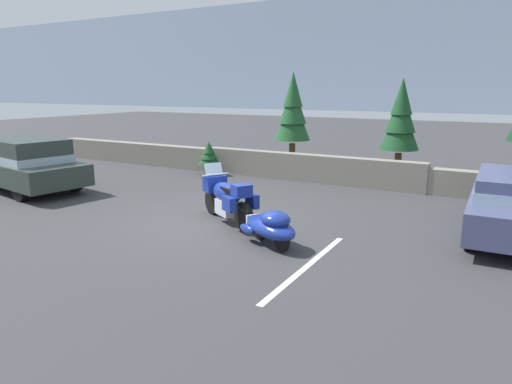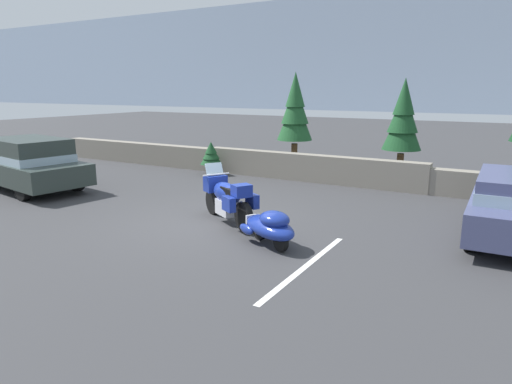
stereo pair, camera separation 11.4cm
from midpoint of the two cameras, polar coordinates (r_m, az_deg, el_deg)
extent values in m
plane|color=#38383A|center=(11.13, -5.76, -3.70)|extent=(80.00, 80.00, 0.00)
cube|color=gray|center=(20.43, -14.97, 4.72)|extent=(8.00, 0.49, 0.87)
cube|color=gray|center=(15.94, 6.14, 3.03)|extent=(8.00, 0.45, 0.93)
cube|color=#99A8BF|center=(104.78, 26.82, 14.10)|extent=(240.00, 80.00, 16.00)
cylinder|color=black|center=(11.72, -5.68, -1.18)|extent=(0.64, 0.45, 0.66)
cylinder|color=black|center=(10.29, -1.82, -3.10)|extent=(0.64, 0.45, 0.66)
cube|color=silver|center=(10.94, -3.76, -1.89)|extent=(0.74, 0.68, 0.36)
ellipsoid|color=navy|center=(10.95, -4.02, -0.10)|extent=(1.26, 0.99, 0.48)
cube|color=navy|center=(11.47, -5.42, 1.08)|extent=(0.57, 0.63, 0.40)
cube|color=#9EB7C6|center=(11.46, -5.56, 2.74)|extent=(0.38, 0.47, 0.34)
cube|color=black|center=(10.66, -3.32, 0.11)|extent=(0.67, 0.59, 0.16)
cube|color=navy|center=(10.23, -2.11, 0.16)|extent=(0.48, 0.51, 0.28)
cube|color=navy|center=(10.20, -3.72, -1.51)|extent=(0.43, 0.34, 0.32)
cube|color=navy|center=(10.48, -0.78, -1.10)|extent=(0.43, 0.34, 0.32)
cylinder|color=silver|center=(11.38, -5.34, 2.17)|extent=(0.39, 0.62, 0.04)
cylinder|color=silver|center=(11.61, -5.60, -0.04)|extent=(0.25, 0.19, 0.54)
cylinder|color=black|center=(9.73, 0.17, -4.70)|extent=(0.43, 0.31, 0.44)
cylinder|color=black|center=(9.07, 2.83, -6.05)|extent=(0.43, 0.31, 0.44)
ellipsoid|color=navy|center=(9.35, 1.46, -4.42)|extent=(1.64, 1.34, 0.40)
ellipsoid|color=navy|center=(9.14, 2.06, -3.39)|extent=(0.90, 0.85, 0.32)
cube|color=silver|center=(9.94, -0.70, -3.49)|extent=(0.21, 0.31, 0.24)
ellipsoid|color=navy|center=(9.56, -1.49, -4.65)|extent=(0.52, 0.38, 0.20)
ellipsoid|color=navy|center=(9.87, 1.77, -4.09)|extent=(0.52, 0.38, 0.20)
cylinder|color=silver|center=(10.29, -1.78, -3.44)|extent=(0.63, 0.40, 0.05)
cylinder|color=black|center=(17.99, -26.63, 2.44)|extent=(0.71, 0.33, 0.68)
cylinder|color=black|center=(14.65, -27.49, 0.28)|extent=(0.71, 0.33, 0.68)
cylinder|color=black|center=(15.37, -21.88, 1.33)|extent=(0.71, 0.33, 0.68)
cube|color=#2D3833|center=(16.27, -27.11, 2.40)|extent=(5.05, 2.69, 0.64)
cube|color=#2D3833|center=(15.96, -26.99, 4.68)|extent=(2.88, 2.11, 0.70)
cube|color=#9EB7C6|center=(15.99, -26.91, 3.87)|extent=(2.93, 2.16, 0.24)
cylinder|color=black|center=(12.71, 25.78, -1.26)|extent=(0.23, 0.68, 0.68)
cylinder|color=black|center=(10.01, 24.96, -4.72)|extent=(0.23, 0.68, 0.68)
cylinder|color=brown|center=(17.74, 4.32, 4.30)|extent=(0.24, 0.24, 1.08)
cone|color=#1E5128|center=(17.58, 4.41, 9.27)|extent=(1.33, 1.33, 1.71)
cone|color=#1E5128|center=(17.55, 4.43, 10.95)|extent=(1.03, 1.03, 1.50)
cone|color=#1E5128|center=(17.55, 4.46, 12.63)|extent=(0.73, 0.73, 1.28)
cylinder|color=brown|center=(16.27, 17.01, 2.87)|extent=(0.23, 0.23, 1.01)
cone|color=#194723|center=(16.10, 17.34, 7.90)|extent=(1.28, 1.28, 1.59)
cone|color=#194723|center=(16.07, 17.45, 9.60)|extent=(0.99, 0.99, 1.39)
cone|color=#194723|center=(16.05, 17.57, 11.31)|extent=(0.70, 0.70, 1.20)
cylinder|color=brown|center=(17.14, -6.02, 2.73)|extent=(0.16, 0.16, 0.36)
cone|color=#194723|center=(17.06, -6.06, 4.40)|extent=(0.81, 0.81, 0.56)
cone|color=#194723|center=(17.03, -6.07, 4.96)|extent=(0.63, 0.63, 0.49)
cone|color=#194723|center=(17.01, -6.08, 5.53)|extent=(0.45, 0.45, 0.42)
cube|color=silver|center=(8.43, 6.00, -9.15)|extent=(0.12, 3.60, 0.01)
camera|label=1|loc=(0.06, -90.31, -0.07)|focal=32.13mm
camera|label=2|loc=(0.06, 89.69, 0.07)|focal=32.13mm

